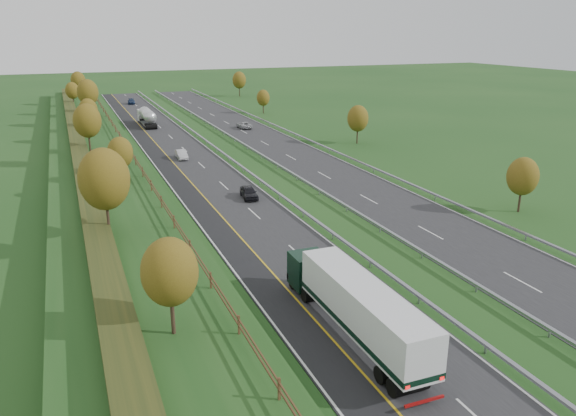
% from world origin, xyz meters
% --- Properties ---
extents(ground, '(400.00, 400.00, 0.00)m').
position_xyz_m(ground, '(8.00, 55.00, 0.00)').
color(ground, '#1C4418').
rests_on(ground, ground).
extents(near_carriageway, '(10.50, 200.00, 0.04)m').
position_xyz_m(near_carriageway, '(0.00, 60.00, 0.02)').
color(near_carriageway, '#232326').
rests_on(near_carriageway, ground).
extents(far_carriageway, '(10.50, 200.00, 0.04)m').
position_xyz_m(far_carriageway, '(16.50, 60.00, 0.02)').
color(far_carriageway, '#232326').
rests_on(far_carriageway, ground).
extents(hard_shoulder, '(3.00, 200.00, 0.04)m').
position_xyz_m(hard_shoulder, '(-3.75, 60.00, 0.02)').
color(hard_shoulder, black).
rests_on(hard_shoulder, ground).
extents(lane_markings, '(26.75, 200.00, 0.01)m').
position_xyz_m(lane_markings, '(6.40, 59.88, 0.05)').
color(lane_markings, silver).
rests_on(lane_markings, near_carriageway).
extents(embankment_left, '(12.00, 200.00, 2.00)m').
position_xyz_m(embankment_left, '(-13.00, 60.00, 1.00)').
color(embankment_left, '#1C4418').
rests_on(embankment_left, ground).
extents(hedge_left, '(2.20, 180.00, 1.10)m').
position_xyz_m(hedge_left, '(-15.00, 60.00, 2.55)').
color(hedge_left, '#283415').
rests_on(hedge_left, embankment_left).
extents(fence_left, '(0.12, 189.06, 1.20)m').
position_xyz_m(fence_left, '(-8.50, 59.59, 2.73)').
color(fence_left, '#422B19').
rests_on(fence_left, embankment_left).
extents(median_barrier_near, '(0.32, 200.00, 0.71)m').
position_xyz_m(median_barrier_near, '(5.70, 60.00, 0.61)').
color(median_barrier_near, '#919398').
rests_on(median_barrier_near, ground).
extents(median_barrier_far, '(0.32, 200.00, 0.71)m').
position_xyz_m(median_barrier_far, '(10.80, 60.00, 0.61)').
color(median_barrier_far, '#919398').
rests_on(median_barrier_far, ground).
extents(outer_barrier_far, '(0.32, 200.00, 0.71)m').
position_xyz_m(outer_barrier_far, '(22.30, 60.00, 0.62)').
color(outer_barrier_far, '#919398').
rests_on(outer_barrier_far, ground).
extents(trees_left, '(6.64, 164.30, 7.66)m').
position_xyz_m(trees_left, '(-12.64, 56.63, 6.37)').
color(trees_left, '#2D2116').
rests_on(trees_left, embankment_left).
extents(trees_far, '(8.45, 118.60, 7.12)m').
position_xyz_m(trees_far, '(29.80, 89.21, 4.25)').
color(trees_far, '#2D2116').
rests_on(trees_far, ground).
extents(box_lorry, '(2.58, 16.28, 4.06)m').
position_xyz_m(box_lorry, '(-0.85, 8.68, 2.33)').
color(box_lorry, black).
rests_on(box_lorry, near_carriageway).
extents(road_tanker, '(2.40, 11.22, 3.46)m').
position_xyz_m(road_tanker, '(-0.76, 97.35, 1.86)').
color(road_tanker, silver).
rests_on(road_tanker, near_carriageway).
extents(car_dark_near, '(2.08, 4.25, 1.39)m').
position_xyz_m(car_dark_near, '(2.51, 40.59, 0.74)').
color(car_dark_near, black).
rests_on(car_dark_near, near_carriageway).
extents(car_silver_mid, '(1.50, 4.10, 1.34)m').
position_xyz_m(car_silver_mid, '(-0.55, 64.22, 0.71)').
color(car_silver_mid, '#B5B5BA').
rests_on(car_silver_mid, near_carriageway).
extents(car_small_far, '(2.30, 4.64, 1.30)m').
position_xyz_m(car_small_far, '(0.46, 133.78, 0.69)').
color(car_small_far, '#172848').
rests_on(car_small_far, near_carriageway).
extents(car_oncoming, '(2.19, 4.70, 1.30)m').
position_xyz_m(car_oncoming, '(16.50, 86.74, 0.69)').
color(car_oncoming, '#A6A7AB').
rests_on(car_oncoming, far_carriageway).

